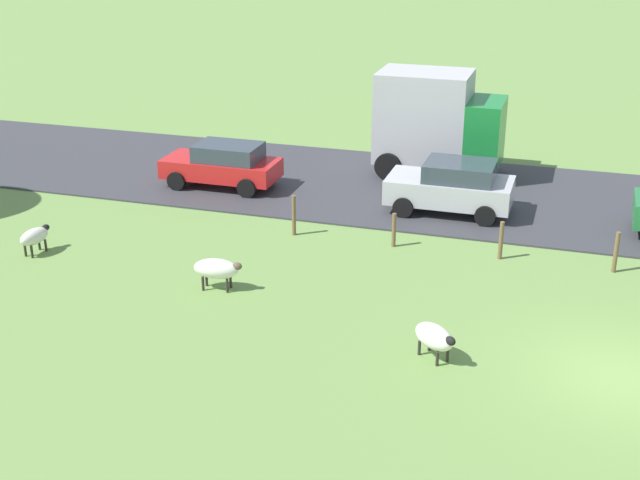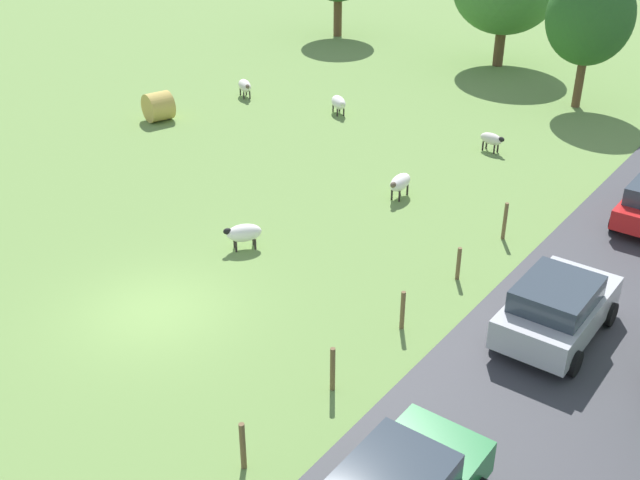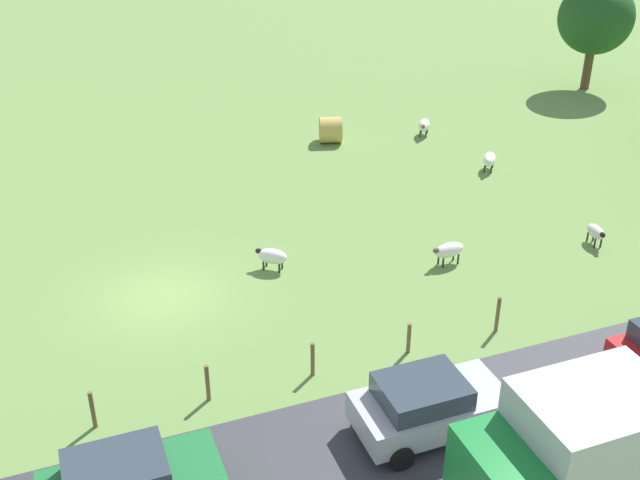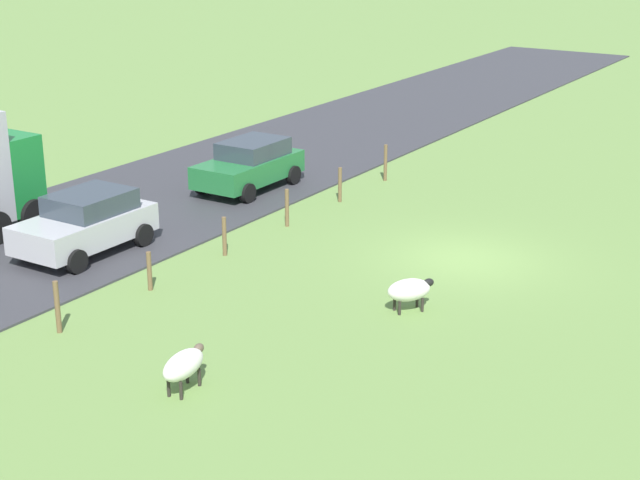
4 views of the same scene
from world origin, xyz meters
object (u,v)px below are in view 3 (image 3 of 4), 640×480
Objects in this scene: sheep_3 at (596,232)px; truck_0 at (568,464)px; sheep_5 at (424,125)px; hay_bale_0 at (331,130)px; sheep_0 at (489,159)px; tree_0 at (596,18)px; sheep_1 at (272,256)px; sheep_2 at (449,250)px; car_2 at (428,405)px.

sheep_3 is 14.31m from truck_0.
hay_bale_0 is at bearing -99.79° from sheep_5.
sheep_5 is at bearing -177.09° from sheep_3.
sheep_5 reaches higher than sheep_0.
tree_0 is (-3.55, 12.56, 3.59)m from sheep_5.
sheep_1 is at bearing -169.63° from truck_0.
hay_bale_0 is at bearing -158.03° from sheep_3.
hay_bale_0 reaches higher than sheep_3.
sheep_1 is 13.49m from truck_0.
truck_0 is (13.20, 2.42, 1.43)m from sheep_1.
sheep_0 is at bearing 179.60° from sheep_3.
sheep_1 is 0.94× the size of hay_bale_0.
sheep_2 is 0.34× the size of car_2.
sheep_5 is 0.33× the size of car_2.
sheep_2 is at bearing 72.52° from sheep_1.
sheep_3 is 0.29× the size of car_2.
sheep_1 is at bearing -67.37° from sheep_0.
sheep_1 is at bearing -30.96° from hay_bale_0.
truck_0 reaches higher than sheep_3.
tree_0 reaches higher than sheep_1.
sheep_0 is at bearing 143.20° from car_2.
sheep_2 reaches higher than sheep_0.
sheep_0 is 5.06m from sheep_5.
hay_bale_0 is (-0.82, -4.74, 0.08)m from sheep_5.
sheep_0 is 7.50m from sheep_3.
car_2 reaches higher than hay_bale_0.
hay_bale_0 is (-5.83, -5.43, 0.10)m from sheep_0.
sheep_5 is (-9.97, 11.21, 0.02)m from sheep_1.
truck_0 reaches higher than sheep_2.
hay_bale_0 is 0.32× the size of car_2.
sheep_0 is at bearing 112.63° from sheep_1.
sheep_3 is 12.67m from car_2.
sheep_1 is 0.19× the size of tree_0.
sheep_5 is (-5.01, -0.69, 0.02)m from sheep_0.
sheep_2 is 5.90m from sheep_3.
sheep_5 is at bearing 80.21° from hay_bale_0.
car_2 is at bearing -162.15° from truck_0.
sheep_5 is at bearing 152.58° from car_2.
sheep_0 reaches higher than sheep_3.
sheep_1 is 12.58m from hay_bale_0.
sheep_1 is at bearing -48.35° from sheep_5.
sheep_2 is at bearing -40.84° from sheep_0.
sheep_2 is 23.80m from tree_0.
sheep_3 is at bearing 83.67° from sheep_2.
tree_0 is (-8.56, 11.87, 3.61)m from sheep_0.
truck_0 is (10.66, -9.43, 1.44)m from sheep_3.
truck_0 is at bearing -38.63° from tree_0.
sheep_2 is 12.68m from hay_bale_0.
tree_0 reaches higher than sheep_3.
tree_0 reaches higher than car_2.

